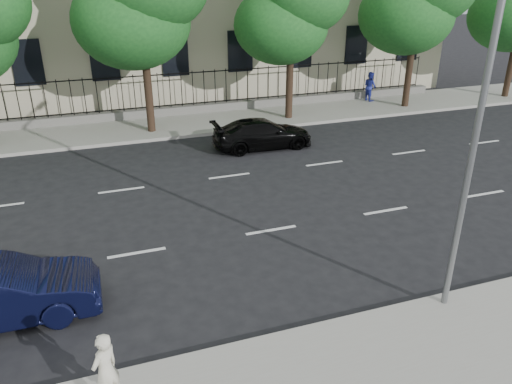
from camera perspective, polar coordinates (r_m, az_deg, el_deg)
ground at (r=13.16m, az=5.62°, el=-9.36°), size 120.00×120.00×0.00m
near_sidewalk at (r=10.45m, az=15.27°, el=-20.39°), size 60.00×4.00×0.15m
far_sidewalk at (r=25.37m, az=-7.56°, el=7.76°), size 60.00×4.00×0.15m
lane_markings at (r=17.01m, az=-0.95°, el=-0.91°), size 49.60×4.62×0.01m
iron_fence at (r=26.83m, az=-8.41°, el=9.90°), size 30.00×0.50×2.20m
street_light at (r=11.08m, az=22.83°, el=11.40°), size 0.25×3.32×8.05m
black_sedan at (r=21.78m, az=0.74°, el=6.69°), size 4.40×1.86×1.27m
woman_near at (r=9.53m, az=-16.81°, el=-18.93°), size 0.66×0.64×1.53m
pedestrian_far at (r=29.90m, az=12.90°, el=11.69°), size 0.69×0.85×1.63m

